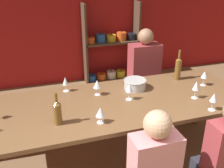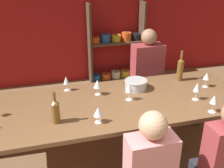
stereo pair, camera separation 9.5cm
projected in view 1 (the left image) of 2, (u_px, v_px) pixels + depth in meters
wall_back_red at (71, 7)px, 4.47m from camera, size 8.80×0.06×2.70m
shelf_unit at (112, 53)px, 4.82m from camera, size 1.01×0.30×1.43m
dining_table at (115, 108)px, 2.64m from camera, size 2.76×1.02×0.76m
mixing_bowl at (135, 84)px, 2.87m from camera, size 0.25×0.25×0.11m
wine_bottle_green at (178, 68)px, 3.07m from camera, size 0.07×0.07×0.36m
wine_bottle_dark at (57, 112)px, 2.20m from camera, size 0.07×0.07×0.29m
wine_glass_empty_a at (214, 98)px, 2.41m from camera, size 0.07×0.07×0.17m
wine_glass_empty_b at (100, 112)px, 2.22m from camera, size 0.08×0.08×0.15m
wine_glass_white_b at (129, 88)px, 2.60m from camera, size 0.07×0.07×0.18m
wine_glass_red_a at (65, 82)px, 2.78m from camera, size 0.07×0.07×0.16m
wine_glass_red_b at (196, 86)px, 2.63m from camera, size 0.07×0.07×0.19m
wine_glass_white_e at (97, 84)px, 2.70m from camera, size 0.08×0.08×0.17m
wine_glass_red_c at (204, 75)px, 2.92m from camera, size 0.07×0.07×0.17m
person_far_a at (143, 85)px, 3.70m from camera, size 0.41×0.52×1.26m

